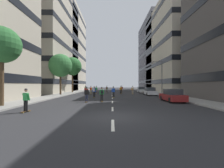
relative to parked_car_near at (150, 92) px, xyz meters
name	(u,v)px	position (x,y,z in m)	size (l,w,h in m)	color
ground_plane	(112,94)	(-7.28, 4.51, -0.70)	(143.68, 143.68, 0.00)	#28282B
sidewalk_left	(70,93)	(-17.41, 7.50, -0.63)	(3.28, 65.85, 0.14)	gray
sidewalk_right	(153,93)	(2.84, 7.50, -0.63)	(3.28, 65.85, 0.14)	gray
lane_markings	(112,93)	(-7.28, 6.06, -0.70)	(0.16, 57.20, 0.01)	silver
building_left_mid	(45,42)	(-25.52, 11.69, 13.03)	(13.07, 22.40, 27.29)	#B2A893
building_left_far	(63,51)	(-25.52, 26.73, 14.04)	(13.07, 22.65, 29.29)	#BCB29E
building_right_mid	(179,49)	(10.95, 11.69, 11.05)	(13.07, 22.79, 23.32)	#BCB29E
building_right_far	(161,56)	(10.95, 26.73, 12.13)	(13.07, 22.18, 25.48)	slate
parked_car_near	(150,92)	(0.00, 0.00, 0.00)	(1.82, 4.40, 1.52)	silver
parked_car_mid	(172,96)	(0.00, -10.91, 0.00)	(1.82, 4.40, 1.52)	maroon
parked_car_far	(141,90)	(0.00, 8.39, 0.00)	(1.82, 4.40, 1.52)	silver
street_tree_near	(1,45)	(-17.41, -15.43, 4.96)	(3.32, 3.32, 7.23)	#4C3823
street_tree_mid	(72,66)	(-17.41, 9.10, 5.99)	(4.62, 4.62, 8.89)	#4C3823
street_tree_far	(60,66)	(-17.41, 0.24, 5.07)	(4.49, 4.49, 7.90)	#4C3823
streetlamp_right	(160,74)	(2.14, 0.42, 3.44)	(2.13, 0.30, 6.50)	#3F3F44
skater_0	(121,89)	(-5.36, 4.40, 0.29)	(0.57, 0.92, 1.78)	brown
skater_1	(113,91)	(-7.11, -5.46, 0.29)	(0.57, 0.92, 1.78)	brown
skater_2	(132,89)	(-2.90, 3.07, 0.32)	(0.56, 0.92, 1.78)	brown
skater_3	(86,90)	(-12.35, -0.45, 0.29)	(0.55, 0.92, 1.78)	brown
skater_4	(122,88)	(-4.70, 10.98, 0.32)	(0.55, 0.91, 1.78)	brown
skater_5	(85,89)	(-14.18, 9.56, 0.29)	(0.56, 0.92, 1.78)	brown
skater_6	(91,89)	(-11.85, 2.89, 0.32)	(0.57, 0.92, 1.78)	brown
skater_7	(87,92)	(-10.84, -8.30, 0.32)	(0.56, 0.92, 1.78)	brown
skater_8	(94,91)	(-10.17, -5.22, 0.32)	(0.55, 0.91, 1.78)	brown
skater_9	(107,89)	(-8.64, 9.10, 0.32)	(0.53, 0.90, 1.78)	brown
skater_10	(102,93)	(-8.55, -11.11, 0.32)	(0.56, 0.92, 1.78)	brown
skater_11	(96,89)	(-10.81, 4.07, 0.29)	(0.54, 0.91, 1.78)	brown
skater_12	(26,99)	(-13.74, -17.97, 0.29)	(0.56, 0.92, 1.78)	brown
skater_13	(86,94)	(-10.30, -11.62, 0.29)	(0.54, 0.90, 1.78)	brown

